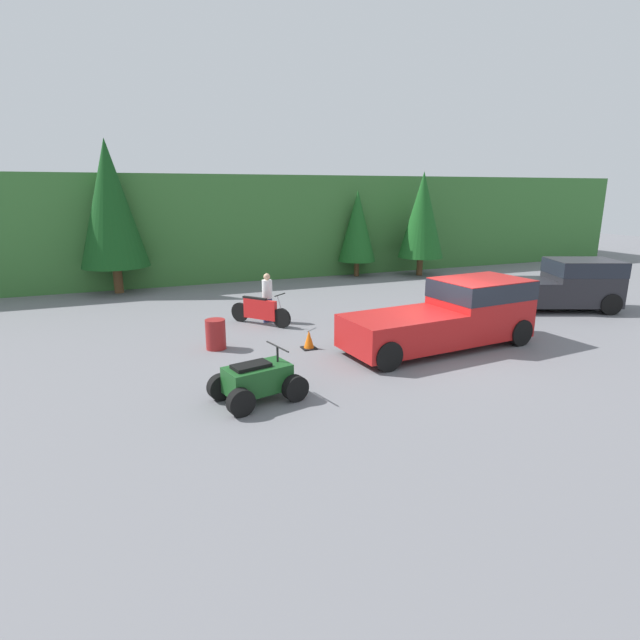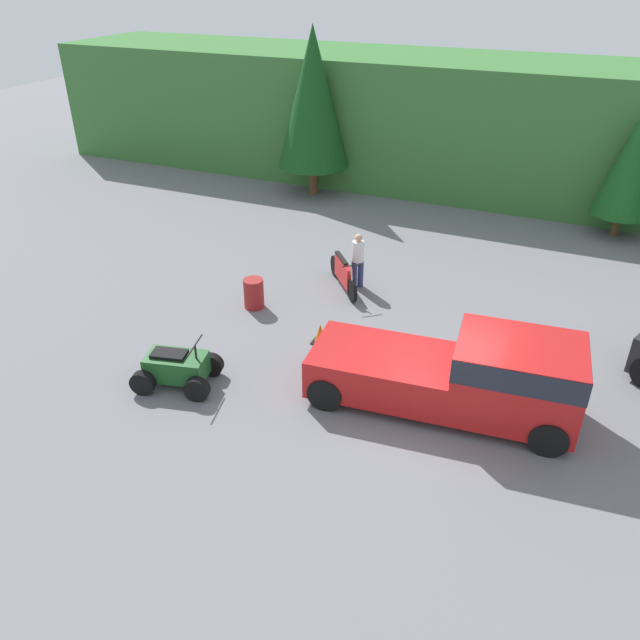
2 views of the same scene
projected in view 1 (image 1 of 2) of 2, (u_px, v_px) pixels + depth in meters
name	position (u px, v px, depth m)	size (l,w,h in m)	color
ground_plane	(437.00, 349.00, 14.52)	(80.00, 80.00, 0.00)	slate
hillside_backdrop	(275.00, 224.00, 28.22)	(44.00, 6.00, 5.24)	#387033
tree_left	(110.00, 204.00, 21.55)	(2.92, 2.92, 6.64)	brown
tree_mid_left	(357.00, 226.00, 26.29)	(1.98, 1.98, 4.51)	brown
tree_mid_right	(422.00, 215.00, 26.37)	(2.40, 2.40, 5.45)	brown
pickup_truck_red	(454.00, 312.00, 14.66)	(5.96, 2.58, 1.93)	red
pickup_truck_second	(558.00, 283.00, 19.21)	(5.71, 3.85, 1.93)	#232328
dirt_bike	(260.00, 311.00, 17.08)	(1.61, 1.95, 1.15)	black
quad_atv	(258.00, 381.00, 10.91)	(2.13, 1.62, 1.16)	black
rider_person	(267.00, 296.00, 17.35)	(0.47, 0.47, 1.72)	navy
traffic_cone	(309.00, 340.00, 14.55)	(0.42, 0.42, 0.55)	black
steel_barrel	(216.00, 334.00, 14.48)	(0.58, 0.58, 0.88)	maroon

